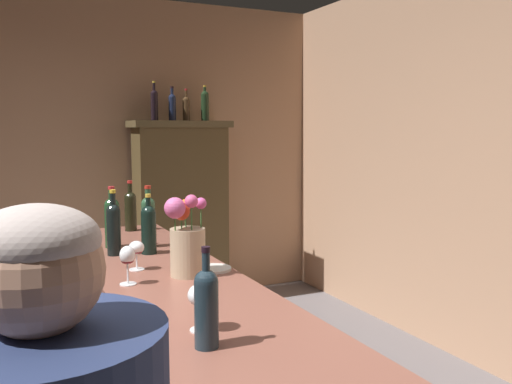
% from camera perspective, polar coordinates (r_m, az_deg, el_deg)
% --- Properties ---
extents(wall_back, '(5.70, 0.12, 2.81)m').
position_cam_1_polar(wall_back, '(5.14, -23.66, 3.41)').
color(wall_back, tan).
rests_on(wall_back, ground).
extents(display_cabinet, '(0.89, 0.40, 1.71)m').
position_cam_1_polar(display_cabinet, '(5.14, -7.74, -1.88)').
color(display_cabinet, '#4F3F23').
rests_on(display_cabinet, ground).
extents(wine_bottle_chardonnay, '(0.07, 0.07, 0.30)m').
position_cam_1_polar(wine_bottle_chardonnay, '(2.76, -11.01, -3.56)').
color(wine_bottle_chardonnay, black).
rests_on(wine_bottle_chardonnay, bar_counter).
extents(wine_bottle_merlot, '(0.07, 0.07, 0.30)m').
position_cam_1_polar(wine_bottle_merlot, '(3.41, -12.81, -1.71)').
color(wine_bottle_merlot, black).
rests_on(wine_bottle_merlot, bar_counter).
extents(wine_bottle_syrah, '(0.07, 0.07, 0.32)m').
position_cam_1_polar(wine_bottle_syrah, '(2.77, -14.46, -3.44)').
color(wine_bottle_syrah, black).
rests_on(wine_bottle_syrah, bar_counter).
extents(wine_bottle_rose, '(0.07, 0.07, 0.32)m').
position_cam_1_polar(wine_bottle_rose, '(2.92, -11.03, -2.73)').
color(wine_bottle_rose, '#294D31').
rests_on(wine_bottle_rose, bar_counter).
extents(wine_bottle_pinot, '(0.07, 0.07, 0.29)m').
position_cam_1_polar(wine_bottle_pinot, '(1.58, -5.14, -11.46)').
color(wine_bottle_pinot, '#1C2C35').
rests_on(wine_bottle_pinot, bar_counter).
extents(wine_bottle_riesling, '(0.08, 0.08, 0.32)m').
position_cam_1_polar(wine_bottle_riesling, '(2.95, -14.61, -2.78)').
color(wine_bottle_riesling, '#1C3B21').
rests_on(wine_bottle_riesling, bar_counter).
extents(wine_glass_front, '(0.07, 0.07, 0.16)m').
position_cam_1_polar(wine_glass_front, '(2.24, -13.12, -6.62)').
color(wine_glass_front, white).
rests_on(wine_glass_front, bar_counter).
extents(wine_glass_mid, '(0.07, 0.07, 0.13)m').
position_cam_1_polar(wine_glass_mid, '(2.46, -12.22, -5.80)').
color(wine_glass_mid, white).
rests_on(wine_glass_mid, bar_counter).
extents(wine_glass_rear, '(0.08, 0.08, 0.15)m').
position_cam_1_polar(wine_glass_rear, '(1.71, -5.68, -10.67)').
color(wine_glass_rear, white).
rests_on(wine_glass_rear, bar_counter).
extents(flower_arrangement, '(0.19, 0.15, 0.35)m').
position_cam_1_polar(flower_arrangement, '(2.32, -7.20, -5.05)').
color(flower_arrangement, tan).
rests_on(flower_arrangement, bar_counter).
extents(cheese_plate, '(0.16, 0.16, 0.01)m').
position_cam_1_polar(cheese_plate, '(2.43, -4.43, -7.89)').
color(cheese_plate, white).
rests_on(cheese_plate, bar_counter).
extents(display_bottle_left, '(0.06, 0.06, 0.35)m').
position_cam_1_polar(display_bottle_left, '(5.02, -10.43, 8.96)').
color(display_bottle_left, black).
rests_on(display_bottle_left, display_cabinet).
extents(display_bottle_midleft, '(0.07, 0.07, 0.30)m').
position_cam_1_polar(display_bottle_midleft, '(5.07, -8.63, 8.79)').
color(display_bottle_midleft, '#1A223B').
rests_on(display_bottle_midleft, display_cabinet).
extents(display_bottle_center, '(0.06, 0.06, 0.29)m').
position_cam_1_polar(display_bottle_center, '(5.11, -7.21, 8.66)').
color(display_bottle_center, '#4B341E').
rests_on(display_bottle_center, display_cabinet).
extents(display_bottle_midright, '(0.07, 0.07, 0.32)m').
position_cam_1_polar(display_bottle_midright, '(5.17, -5.28, 8.99)').
color(display_bottle_midright, '#1D311B').
rests_on(display_bottle_midright, display_cabinet).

